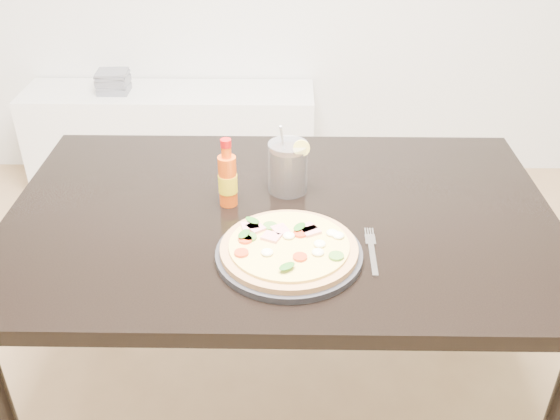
{
  "coord_description": "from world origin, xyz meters",
  "views": [
    {
      "loc": [
        -0.22,
        -0.76,
        1.6
      ],
      "look_at": [
        -0.24,
        0.47,
        0.83
      ],
      "focal_mm": 40.0,
      "sensor_mm": 36.0,
      "label": 1
    }
  ],
  "objects_px": {
    "plate": "(289,254)",
    "dining_table": "(281,238)",
    "pizza": "(289,247)",
    "fork": "(372,249)",
    "cola_cup": "(288,168)",
    "hot_sauce_bottle": "(228,179)",
    "media_console": "(172,138)"
  },
  "relations": [
    {
      "from": "plate",
      "to": "cola_cup",
      "type": "height_order",
      "value": "cola_cup"
    },
    {
      "from": "cola_cup",
      "to": "media_console",
      "type": "relative_size",
      "value": 0.14
    },
    {
      "from": "dining_table",
      "to": "hot_sauce_bottle",
      "type": "bearing_deg",
      "value": 164.83
    },
    {
      "from": "dining_table",
      "to": "media_console",
      "type": "relative_size",
      "value": 1.0
    },
    {
      "from": "fork",
      "to": "pizza",
      "type": "bearing_deg",
      "value": -170.75
    },
    {
      "from": "dining_table",
      "to": "hot_sauce_bottle",
      "type": "xyz_separation_m",
      "value": [
        -0.14,
        0.04,
        0.16
      ]
    },
    {
      "from": "cola_cup",
      "to": "fork",
      "type": "xyz_separation_m",
      "value": [
        0.2,
        -0.28,
        -0.06
      ]
    },
    {
      "from": "cola_cup",
      "to": "hot_sauce_bottle",
      "type": "bearing_deg",
      "value": -153.83
    },
    {
      "from": "cola_cup",
      "to": "fork",
      "type": "distance_m",
      "value": 0.35
    },
    {
      "from": "hot_sauce_bottle",
      "to": "fork",
      "type": "bearing_deg",
      "value": -30.2
    },
    {
      "from": "cola_cup",
      "to": "pizza",
      "type": "bearing_deg",
      "value": -89.33
    },
    {
      "from": "plate",
      "to": "fork",
      "type": "bearing_deg",
      "value": 8.33
    },
    {
      "from": "fork",
      "to": "plate",
      "type": "bearing_deg",
      "value": -170.22
    },
    {
      "from": "dining_table",
      "to": "hot_sauce_bottle",
      "type": "distance_m",
      "value": 0.21
    },
    {
      "from": "pizza",
      "to": "hot_sauce_bottle",
      "type": "relative_size",
      "value": 1.7
    },
    {
      "from": "dining_table",
      "to": "hot_sauce_bottle",
      "type": "relative_size",
      "value": 7.56
    },
    {
      "from": "pizza",
      "to": "hot_sauce_bottle",
      "type": "distance_m",
      "value": 0.28
    },
    {
      "from": "plate",
      "to": "media_console",
      "type": "relative_size",
      "value": 0.24
    },
    {
      "from": "pizza",
      "to": "fork",
      "type": "bearing_deg",
      "value": 7.79
    },
    {
      "from": "plate",
      "to": "pizza",
      "type": "xyz_separation_m",
      "value": [
        -0.0,
        0.0,
        0.02
      ]
    },
    {
      "from": "hot_sauce_bottle",
      "to": "cola_cup",
      "type": "relative_size",
      "value": 0.95
    },
    {
      "from": "cola_cup",
      "to": "media_console",
      "type": "height_order",
      "value": "cola_cup"
    },
    {
      "from": "plate",
      "to": "hot_sauce_bottle",
      "type": "distance_m",
      "value": 0.29
    },
    {
      "from": "dining_table",
      "to": "fork",
      "type": "distance_m",
      "value": 0.28
    },
    {
      "from": "cola_cup",
      "to": "media_console",
      "type": "bearing_deg",
      "value": 113.08
    },
    {
      "from": "dining_table",
      "to": "fork",
      "type": "xyz_separation_m",
      "value": [
        0.21,
        -0.17,
        0.09
      ]
    },
    {
      "from": "pizza",
      "to": "fork",
      "type": "height_order",
      "value": "pizza"
    },
    {
      "from": "plate",
      "to": "dining_table",
      "type": "bearing_deg",
      "value": 96.33
    },
    {
      "from": "cola_cup",
      "to": "fork",
      "type": "height_order",
      "value": "cola_cup"
    },
    {
      "from": "fork",
      "to": "hot_sauce_bottle",
      "type": "bearing_deg",
      "value": 151.25
    },
    {
      "from": "hot_sauce_bottle",
      "to": "fork",
      "type": "xyz_separation_m",
      "value": [
        0.35,
        -0.2,
        -0.07
      ]
    },
    {
      "from": "hot_sauce_bottle",
      "to": "fork",
      "type": "height_order",
      "value": "hot_sauce_bottle"
    }
  ]
}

